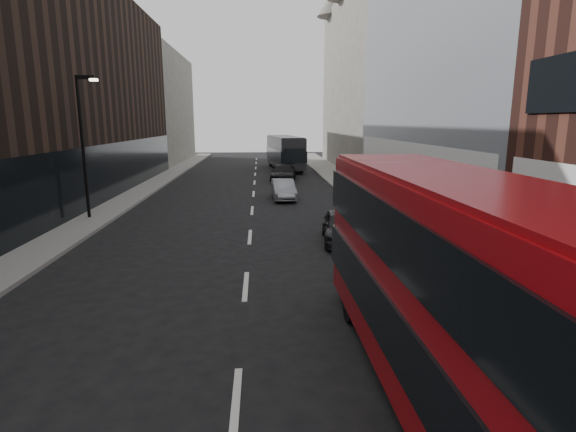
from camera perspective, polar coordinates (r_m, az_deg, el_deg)
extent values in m
cube|color=slate|center=(31.29, 9.46, 2.77)|extent=(3.00, 80.00, 0.15)
cube|color=slate|center=(31.65, -19.08, 2.38)|extent=(2.00, 80.00, 0.15)
cube|color=#94999E|center=(28.78, 20.46, 21.30)|extent=(5.00, 22.00, 20.00)
cube|color=silver|center=(27.67, 14.78, 5.17)|extent=(0.35, 21.00, 3.80)
cube|color=#646058|center=(50.48, 9.45, 16.34)|extent=(5.00, 24.00, 18.00)
cube|color=black|center=(37.15, -23.11, 14.13)|extent=(5.00, 24.00, 14.00)
cube|color=#646058|center=(58.37, -15.81, 12.97)|extent=(5.00, 20.00, 13.00)
cylinder|color=black|center=(24.75, -24.59, 7.82)|extent=(0.16, 0.16, 7.00)
cube|color=black|center=(24.67, -24.39, 15.76)|extent=(0.90, 0.15, 0.18)
cube|color=#FFF2CC|center=(24.52, -23.46, 15.58)|extent=(0.35, 0.22, 0.12)
cube|color=#99090F|center=(8.42, 19.56, -8.01)|extent=(2.34, 10.01, 3.63)
cube|color=black|center=(8.63, 19.28, -11.70)|extent=(2.46, 10.06, 1.00)
cube|color=black|center=(8.16, 20.02, -1.69)|extent=(2.46, 10.06, 1.00)
cube|color=black|center=(13.10, 10.77, -2.56)|extent=(1.93, 0.09, 1.27)
cube|color=#99090F|center=(8.01, 20.47, 4.53)|extent=(2.25, 9.61, 0.12)
cylinder|color=black|center=(11.59, 8.03, -11.04)|extent=(0.28, 0.91, 0.91)
cylinder|color=black|center=(12.14, 17.32, -10.40)|extent=(0.28, 0.91, 0.91)
cube|color=black|center=(47.55, -0.41, 8.18)|extent=(3.56, 10.79, 2.98)
cube|color=black|center=(47.56, -0.41, 7.95)|extent=(3.69, 10.85, 1.06)
cube|color=black|center=(42.32, 0.79, 7.66)|extent=(2.04, 0.31, 1.35)
cube|color=black|center=(52.80, -1.37, 8.50)|extent=(2.04, 0.31, 1.35)
cube|color=black|center=(47.47, -0.41, 10.02)|extent=(3.42, 10.36, 0.12)
cylinder|color=black|center=(50.84, -2.22, 6.84)|extent=(0.39, 0.99, 0.96)
cylinder|color=black|center=(51.16, 0.14, 6.88)|extent=(0.39, 0.99, 0.96)
cylinder|color=black|center=(44.16, -1.03, 6.08)|extent=(0.39, 0.99, 0.96)
cylinder|color=black|center=(44.53, 1.66, 6.13)|extent=(0.39, 0.99, 0.96)
imported|color=black|center=(18.89, 6.84, -1.31)|extent=(1.96, 4.03, 1.33)
imported|color=gray|center=(29.14, -0.60, 3.40)|extent=(1.56, 3.99, 1.29)
imported|color=black|center=(37.98, -0.57, 5.47)|extent=(2.56, 5.07, 1.41)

